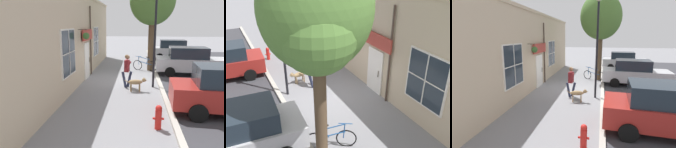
# 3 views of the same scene
# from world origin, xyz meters

# --- Properties ---
(ground_plane) EXTENTS (90.00, 90.00, 0.00)m
(ground_plane) POSITION_xyz_m (0.00, 0.00, 0.00)
(ground_plane) COLOR gray
(storefront_facade) EXTENTS (0.95, 18.00, 4.83)m
(storefront_facade) POSITION_xyz_m (-2.34, 0.01, 2.42)
(storefront_facade) COLOR #C6B293
(storefront_facade) RESTS_ON ground_plane
(pedestrian_walking) EXTENTS (0.57, 0.60, 1.67)m
(pedestrian_walking) POSITION_xyz_m (0.28, -1.31, 1.00)
(pedestrian_walking) COLOR #282D47
(pedestrian_walking) RESTS_ON ground_plane
(dog_on_leash) EXTENTS (1.10, 0.37, 0.68)m
(dog_on_leash) POSITION_xyz_m (0.77, -2.02, 0.46)
(dog_on_leash) COLOR #997A51
(dog_on_leash) RESTS_ON ground_plane
(street_tree_by_curb) EXTENTS (2.99, 2.81, 6.34)m
(street_tree_by_curb) POSITION_xyz_m (1.73, 3.09, 4.54)
(street_tree_by_curb) COLOR brown
(street_tree_by_curb) RESTS_ON ground_plane
(leaning_bicycle) EXTENTS (1.61, 0.73, 1.01)m
(leaning_bicycle) POSITION_xyz_m (1.32, 2.91, 0.38)
(leaning_bicycle) COLOR black
(leaning_bicycle) RESTS_ON ground_plane
(parked_car_mid_block) EXTENTS (4.39, 2.12, 1.75)m
(parked_car_mid_block) POSITION_xyz_m (4.09, 1.90, 0.88)
(parked_car_mid_block) COLOR #B7B7BC
(parked_car_mid_block) RESTS_ON ground_plane
(street_lamp) EXTENTS (0.32, 0.32, 5.30)m
(street_lamp) POSITION_xyz_m (1.61, -1.20, 3.42)
(street_lamp) COLOR black
(street_lamp) RESTS_ON ground_plane
(fire_hydrant) EXTENTS (0.34, 0.20, 0.77)m
(fire_hydrant) POSITION_xyz_m (1.44, -5.80, 0.40)
(fire_hydrant) COLOR red
(fire_hydrant) RESTS_ON ground_plane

